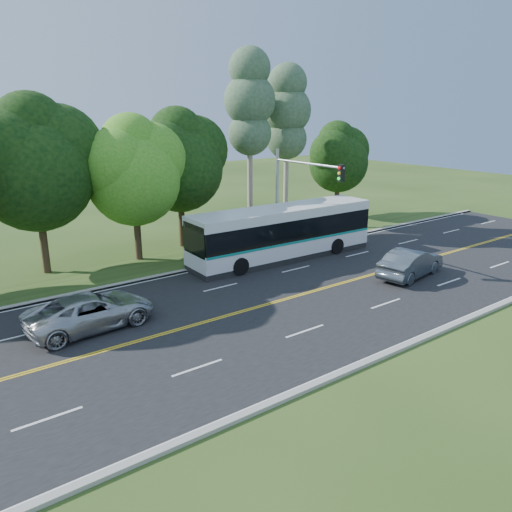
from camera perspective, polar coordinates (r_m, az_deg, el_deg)
ground at (r=25.34m, az=1.16°, el=-5.61°), size 120.00×120.00×0.00m
road at (r=25.34m, az=1.16°, el=-5.59°), size 60.00×14.00×0.02m
curb_north at (r=30.94m, az=-6.92°, el=-1.40°), size 60.00×0.30×0.15m
curb_south at (r=20.64m, az=13.57°, el=-11.33°), size 60.00×0.30×0.15m
grass_verge at (r=32.51m, az=-8.54°, el=-0.62°), size 60.00×4.00×0.10m
lane_markings at (r=25.28m, az=0.99°, el=-5.61°), size 57.60×13.82×0.00m
tree_row at (r=32.17m, az=-20.03°, el=10.55°), size 44.70×9.10×13.84m
bougainvillea_hedge at (r=35.43m, az=2.36°, el=2.12°), size 9.50×2.25×1.50m
traffic_signal at (r=32.13m, az=4.57°, el=7.78°), size 0.42×6.10×7.00m
transit_bus at (r=32.56m, az=3.03°, el=2.60°), size 13.08×3.13×3.41m
sedan at (r=30.58m, az=17.27°, el=-0.76°), size 5.23×2.58×1.65m
suv at (r=23.70m, az=-18.33°, el=-6.00°), size 5.88×3.03×1.59m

